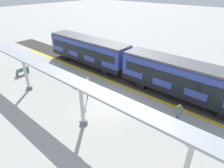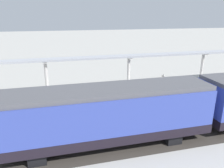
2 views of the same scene
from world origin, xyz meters
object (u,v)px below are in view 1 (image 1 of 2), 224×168
Objects in this scene: train_near_carriage at (88,51)px; platform_info_sign at (87,87)px; canopy_pillar_second at (26,74)px; canopy_pillar_third at (82,105)px; canopy_pillar_fourth at (187,164)px; train_far_carriage at (184,80)px; bench_mid_platform at (22,71)px; passenger_waiting_near_edge at (179,111)px.

platform_info_sign is (5.89, 6.08, -0.50)m from train_near_carriage.
canopy_pillar_second is (8.47, 0.28, -0.09)m from train_near_carriage.
canopy_pillar_third and canopy_pillar_fourth have the same top height.
platform_info_sign is at bearing 113.95° from canopy_pillar_second.
train_far_carriage is 3.50× the size of canopy_pillar_third.
canopy_pillar_fourth is 19.77m from bench_mid_platform.
platform_info_sign reaches higher than passenger_waiting_near_edge.
canopy_pillar_fourth is at bearing 75.57° from platform_info_sign.
canopy_pillar_third is (8.47, 8.44, -0.09)m from train_near_carriage.
passenger_waiting_near_edge reaches higher than bench_mid_platform.
canopy_pillar_second is at bearing -90.00° from canopy_pillar_fourth.
train_far_carriage is at bearing 154.20° from canopy_pillar_third.
train_near_carriage is at bearing -104.60° from passenger_waiting_near_edge.
train_near_carriage is at bearing -134.10° from platform_info_sign.
canopy_pillar_third is 2.25× the size of bench_mid_platform.
canopy_pillar_second reaches higher than bench_mid_platform.
bench_mid_platform is (-1.28, -3.86, -1.29)m from canopy_pillar_second.
canopy_pillar_third reaches higher than platform_info_sign.
passenger_waiting_near_edge is at bearing -154.13° from canopy_pillar_fourth.
bench_mid_platform is 0.96× the size of passenger_waiting_near_edge.
canopy_pillar_fourth is 2.15× the size of passenger_waiting_near_edge.
canopy_pillar_second is 1.00× the size of canopy_pillar_fourth.
canopy_pillar_second is 14.33m from passenger_waiting_near_edge.
train_far_carriage reaches higher than canopy_pillar_fourth.
train_far_carriage is at bearing -157.17° from canopy_pillar_fourth.
train_far_carriage is at bearing 124.65° from canopy_pillar_second.
train_near_carriage reaches higher than bench_mid_platform.
train_far_carriage is 9.41m from canopy_pillar_third.
platform_info_sign is (-1.29, 9.66, 0.89)m from bench_mid_platform.
passenger_waiting_near_edge is (3.58, 13.73, -0.83)m from train_near_carriage.
canopy_pillar_second and canopy_pillar_third have the same top height.
canopy_pillar_second is at bearing 1.86° from train_near_carriage.
train_far_carriage is 3.50× the size of canopy_pillar_second.
canopy_pillar_second reaches higher than passenger_waiting_near_edge.
train_far_carriage is 8.75m from platform_info_sign.
canopy_pillar_second is at bearing -70.00° from passenger_waiting_near_edge.
canopy_pillar_fourth is at bearing 22.83° from train_far_carriage.
canopy_pillar_second is at bearing 71.59° from bench_mid_platform.
bench_mid_platform is at bearing -93.73° from canopy_pillar_fourth.
train_near_carriage is 7.85× the size of bench_mid_platform.
canopy_pillar_second is 8.16m from canopy_pillar_third.
canopy_pillar_fourth is 1.55× the size of platform_info_sign.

